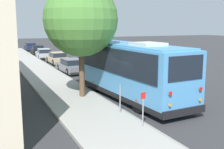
% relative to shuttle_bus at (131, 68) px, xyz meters
% --- Properties ---
extents(ground_plane, '(160.00, 160.00, 0.00)m').
position_rel_shuttle_bus_xyz_m(ground_plane, '(-0.70, 0.10, -1.87)').
color(ground_plane, '#333335').
extents(sidewalk_slab, '(80.00, 3.22, 0.15)m').
position_rel_shuttle_bus_xyz_m(sidewalk_slab, '(-0.70, 3.34, -1.79)').
color(sidewalk_slab, '#A3A099').
rests_on(sidewalk_slab, ground).
extents(curb_strip, '(80.00, 0.14, 0.15)m').
position_rel_shuttle_bus_xyz_m(curb_strip, '(-0.70, 1.66, -1.79)').
color(curb_strip, gray).
rests_on(curb_strip, ground).
extents(shuttle_bus, '(9.54, 3.34, 3.48)m').
position_rel_shuttle_bus_xyz_m(shuttle_bus, '(0.00, 0.00, 0.00)').
color(shuttle_bus, '#4C93D1').
rests_on(shuttle_bus, ground).
extents(parked_sedan_gray, '(4.54, 1.96, 1.29)m').
position_rel_shuttle_bus_xyz_m(parked_sedan_gray, '(10.60, 0.58, -1.27)').
color(parked_sedan_gray, slate).
rests_on(parked_sedan_gray, ground).
extents(parked_sedan_tan, '(4.46, 1.88, 1.33)m').
position_rel_shuttle_bus_xyz_m(parked_sedan_tan, '(16.94, 0.35, -1.25)').
color(parked_sedan_tan, tan).
rests_on(parked_sedan_tan, ground).
extents(parked_sedan_silver, '(4.76, 1.97, 1.28)m').
position_rel_shuttle_bus_xyz_m(parked_sedan_silver, '(22.84, 0.71, -1.28)').
color(parked_sedan_silver, '#A8AAAF').
rests_on(parked_sedan_silver, ground).
extents(parked_sedan_black, '(4.44, 1.96, 1.32)m').
position_rel_shuttle_bus_xyz_m(parked_sedan_black, '(28.66, 0.49, -1.25)').
color(parked_sedan_black, black).
rests_on(parked_sedan_black, ground).
extents(parked_sedan_navy, '(4.67, 1.96, 1.30)m').
position_rel_shuttle_bus_xyz_m(parked_sedan_navy, '(35.61, 0.49, -1.26)').
color(parked_sedan_navy, '#19234C').
rests_on(parked_sedan_navy, ground).
extents(street_tree, '(4.31, 4.31, 7.37)m').
position_rel_shuttle_bus_xyz_m(street_tree, '(1.37, 2.66, 3.13)').
color(street_tree, brown).
rests_on(street_tree, sidewalk_slab).
extents(sign_post_near, '(0.06, 0.22, 1.50)m').
position_rel_shuttle_bus_xyz_m(sign_post_near, '(-4.73, 1.98, -0.95)').
color(sign_post_near, gray).
rests_on(sign_post_near, sidewalk_slab).
extents(sign_post_far, '(0.06, 0.06, 1.37)m').
position_rel_shuttle_bus_xyz_m(sign_post_far, '(-2.56, 1.98, -1.03)').
color(sign_post_far, gray).
rests_on(sign_post_far, sidewalk_slab).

